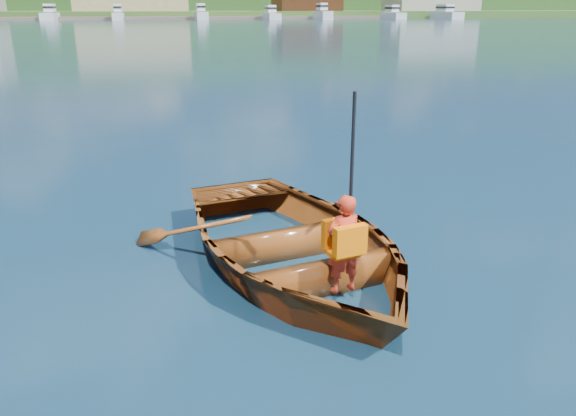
{
  "coord_description": "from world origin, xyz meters",
  "views": [
    {
      "loc": [
        -0.39,
        -5.88,
        2.83
      ],
      "look_at": [
        0.94,
        -0.16,
        0.73
      ],
      "focal_mm": 35.0,
      "sensor_mm": 36.0,
      "label": 1
    }
  ],
  "objects_px": {
    "rowboat": "(292,243)",
    "dock": "(162,18)",
    "marina_yachts": "(210,14)",
    "child_paddler": "(344,242)"
  },
  "relations": [
    {
      "from": "child_paddler",
      "to": "dock",
      "type": "height_order",
      "value": "child_paddler"
    },
    {
      "from": "marina_yachts",
      "to": "dock",
      "type": "bearing_deg",
      "value": 158.03
    },
    {
      "from": "rowboat",
      "to": "child_paddler",
      "type": "relative_size",
      "value": 2.44
    },
    {
      "from": "rowboat",
      "to": "dock",
      "type": "xyz_separation_m",
      "value": [
        1.66,
        148.16,
        0.1
      ]
    },
    {
      "from": "child_paddler",
      "to": "marina_yachts",
      "type": "distance_m",
      "value": 144.9
    },
    {
      "from": "rowboat",
      "to": "dock",
      "type": "height_order",
      "value": "dock"
    },
    {
      "from": "rowboat",
      "to": "marina_yachts",
      "type": "xyz_separation_m",
      "value": [
        13.3,
        143.46,
        1.05
      ]
    },
    {
      "from": "marina_yachts",
      "to": "rowboat",
      "type": "bearing_deg",
      "value": -95.3
    },
    {
      "from": "rowboat",
      "to": "dock",
      "type": "distance_m",
      "value": 148.17
    },
    {
      "from": "child_paddler",
      "to": "dock",
      "type": "bearing_deg",
      "value": 89.49
    }
  ]
}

